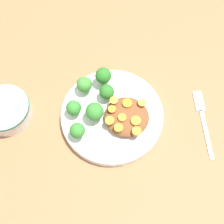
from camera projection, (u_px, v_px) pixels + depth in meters
name	position (u px, v px, depth m)	size (l,w,h in m)	color
ground_plane	(112.00, 118.00, 0.82)	(4.00, 4.00, 0.00)	#8C603D
plate	(112.00, 116.00, 0.80)	(0.26, 0.26, 0.03)	white
dip_bowl	(6.00, 110.00, 0.79)	(0.13, 0.13, 0.05)	silver
stew_mound	(127.00, 117.00, 0.78)	(0.11, 0.11, 0.03)	brown
broccoli_floret_0	(95.00, 112.00, 0.76)	(0.05, 0.05, 0.06)	#7FA85B
broccoli_floret_1	(74.00, 108.00, 0.77)	(0.04, 0.04, 0.05)	#7FA85B
broccoli_floret_2	(103.00, 76.00, 0.80)	(0.04, 0.04, 0.06)	#759E51
broccoli_floret_3	(107.00, 92.00, 0.79)	(0.04, 0.04, 0.05)	#759E51
broccoli_floret_4	(77.00, 131.00, 0.74)	(0.04, 0.04, 0.05)	#7FA85B
broccoli_floret_5	(84.00, 85.00, 0.80)	(0.04, 0.04, 0.05)	#7FA85B
carrot_slice_0	(136.00, 121.00, 0.76)	(0.03, 0.03, 0.00)	orange
carrot_slice_1	(111.00, 110.00, 0.77)	(0.02, 0.02, 0.01)	orange
carrot_slice_2	(122.00, 118.00, 0.76)	(0.02, 0.02, 0.01)	orange
carrot_slice_3	(142.00, 103.00, 0.77)	(0.02, 0.02, 0.01)	orange
carrot_slice_4	(127.00, 103.00, 0.77)	(0.02, 0.02, 0.01)	orange
carrot_slice_5	(111.00, 121.00, 0.75)	(0.02, 0.02, 0.01)	orange
carrot_slice_6	(115.00, 101.00, 0.78)	(0.02, 0.02, 0.00)	orange
carrot_slice_7	(137.00, 131.00, 0.74)	(0.02, 0.02, 0.01)	orange
carrot_slice_8	(119.00, 128.00, 0.75)	(0.02, 0.02, 0.01)	orange
fork	(203.00, 117.00, 0.81)	(0.19, 0.07, 0.01)	silver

